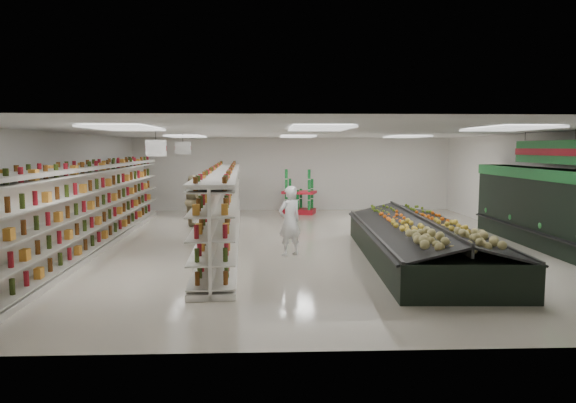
{
  "coord_description": "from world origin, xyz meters",
  "views": [
    {
      "loc": [
        -1.07,
        -14.7,
        2.76
      ],
      "look_at": [
        -0.48,
        0.31,
        1.18
      ],
      "focal_mm": 32.0,
      "sensor_mm": 36.0,
      "label": 1
    }
  ],
  "objects_px": {
    "produce_island": "(420,240)",
    "shopper_background": "(194,200)",
    "gondola_center": "(223,209)",
    "shopper_main": "(290,221)",
    "soda_endcap": "(299,194)",
    "gondola_left": "(93,209)"
  },
  "relations": [
    {
      "from": "gondola_center",
      "to": "shopper_main",
      "type": "bearing_deg",
      "value": -51.37
    },
    {
      "from": "gondola_left",
      "to": "soda_endcap",
      "type": "bearing_deg",
      "value": 46.27
    },
    {
      "from": "gondola_center",
      "to": "shopper_main",
      "type": "xyz_separation_m",
      "value": [
        1.89,
        -2.14,
        -0.07
      ]
    },
    {
      "from": "gondola_left",
      "to": "gondola_center",
      "type": "height_order",
      "value": "gondola_left"
    },
    {
      "from": "produce_island",
      "to": "shopper_main",
      "type": "height_order",
      "value": "shopper_main"
    },
    {
      "from": "produce_island",
      "to": "shopper_main",
      "type": "relative_size",
      "value": 4.15
    },
    {
      "from": "shopper_main",
      "to": "soda_endcap",
      "type": "bearing_deg",
      "value": -127.59
    },
    {
      "from": "soda_endcap",
      "to": "produce_island",
      "type": "bearing_deg",
      "value": -75.15
    },
    {
      "from": "produce_island",
      "to": "gondola_center",
      "type": "bearing_deg",
      "value": 150.5
    },
    {
      "from": "soda_endcap",
      "to": "gondola_center",
      "type": "bearing_deg",
      "value": -113.05
    },
    {
      "from": "gondola_left",
      "to": "shopper_main",
      "type": "bearing_deg",
      "value": -16.98
    },
    {
      "from": "gondola_center",
      "to": "soda_endcap",
      "type": "xyz_separation_m",
      "value": [
        2.64,
        6.21,
        -0.14
      ]
    },
    {
      "from": "gondola_center",
      "to": "soda_endcap",
      "type": "height_order",
      "value": "gondola_center"
    },
    {
      "from": "produce_island",
      "to": "shopper_background",
      "type": "relative_size",
      "value": 4.16
    },
    {
      "from": "shopper_main",
      "to": "shopper_background",
      "type": "distance_m",
      "value": 6.2
    },
    {
      "from": "soda_endcap",
      "to": "shopper_background",
      "type": "relative_size",
      "value": 0.95
    },
    {
      "from": "produce_island",
      "to": "shopper_background",
      "type": "height_order",
      "value": "shopper_background"
    },
    {
      "from": "shopper_main",
      "to": "shopper_background",
      "type": "bearing_deg",
      "value": -91.44
    },
    {
      "from": "produce_island",
      "to": "soda_endcap",
      "type": "distance_m",
      "value": 9.39
    },
    {
      "from": "gondola_left",
      "to": "gondola_center",
      "type": "bearing_deg",
      "value": 8.63
    },
    {
      "from": "soda_endcap",
      "to": "shopper_main",
      "type": "bearing_deg",
      "value": -95.18
    },
    {
      "from": "gondola_center",
      "to": "shopper_background",
      "type": "xyz_separation_m",
      "value": [
        -1.3,
        3.17,
        -0.07
      ]
    }
  ]
}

